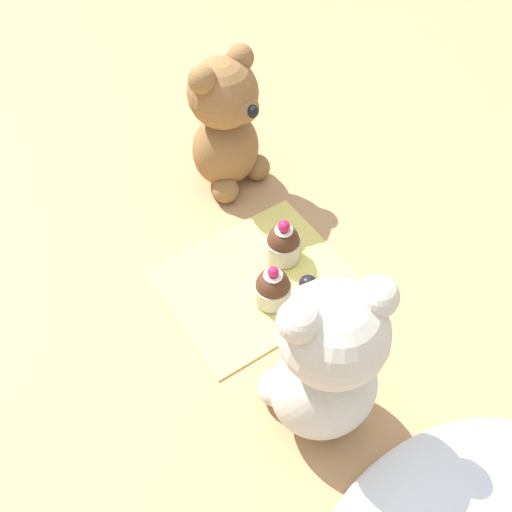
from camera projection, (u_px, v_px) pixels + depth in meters
The scene contains 6 objects.
ground_plane at pixel (256, 281), 0.83m from camera, with size 4.00×4.00×0.00m, color tan.
knitted_placemat at pixel (256, 280), 0.83m from camera, with size 0.25×0.20×0.01m, color #E0D166.
teddy_bear_cream at pixel (326, 363), 0.62m from camera, with size 0.14×0.14×0.24m.
teddy_bear_tan at pixel (226, 125), 0.87m from camera, with size 0.12×0.12×0.22m.
cupcake_near_cream_bear at pixel (271, 289), 0.79m from camera, with size 0.05×0.05×0.07m.
cupcake_near_tan_bear at pixel (283, 243), 0.83m from camera, with size 0.05×0.05×0.07m.
Camera 1 is at (0.28, 0.41, 0.67)m, focal length 42.00 mm.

